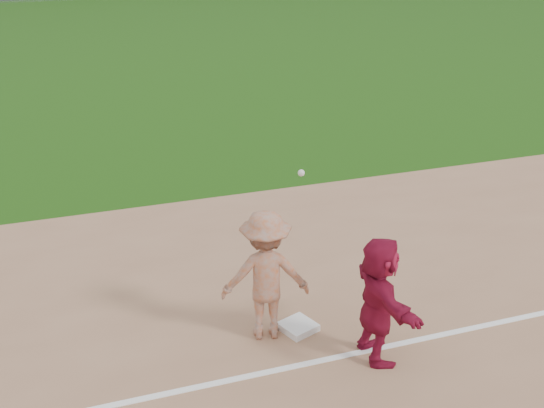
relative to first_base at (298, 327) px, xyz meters
name	(u,v)px	position (x,y,z in m)	size (l,w,h in m)	color
ground	(306,328)	(0.14, 0.03, -0.07)	(160.00, 160.00, 0.00)	#1D490E
foul_line	(329,359)	(0.14, -0.77, -0.04)	(60.00, 0.10, 0.01)	white
first_base	(298,327)	(0.00, 0.00, 0.00)	(0.44, 0.44, 0.10)	white
base_runner	(379,300)	(0.75, -0.90, 0.81)	(1.60, 0.51, 1.73)	maroon
first_base_play	(266,275)	(-0.46, 0.05, 0.88)	(1.32, 0.93, 2.43)	gray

